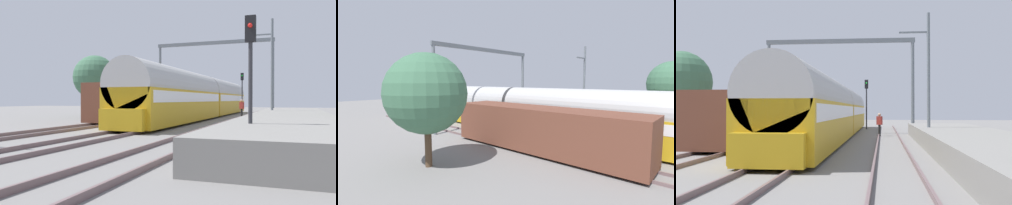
# 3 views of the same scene
# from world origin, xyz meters

# --- Properties ---
(ground) EXTENTS (120.00, 120.00, 0.00)m
(ground) POSITION_xyz_m (0.00, 0.00, 0.00)
(ground) COLOR slate
(track_far_west) EXTENTS (1.52, 60.00, 0.16)m
(track_far_west) POSITION_xyz_m (-4.00, 0.00, 0.08)
(track_far_west) COLOR #6C5657
(track_far_west) RESTS_ON ground
(track_west) EXTENTS (1.52, 60.00, 0.16)m
(track_west) POSITION_xyz_m (0.00, 0.00, 0.08)
(track_west) COLOR #6C5657
(track_west) RESTS_ON ground
(track_east) EXTENTS (1.52, 60.00, 0.16)m
(track_east) POSITION_xyz_m (4.00, 0.00, 0.08)
(track_east) COLOR #6C5657
(track_east) RESTS_ON ground
(platform) EXTENTS (4.40, 28.00, 0.90)m
(platform) POSITION_xyz_m (7.82, 2.00, 0.45)
(platform) COLOR gray
(platform) RESTS_ON ground
(passenger_train) EXTENTS (2.93, 32.85, 3.82)m
(passenger_train) POSITION_xyz_m (0.00, 12.53, 1.97)
(passenger_train) COLOR gold
(passenger_train) RESTS_ON ground
(freight_car) EXTENTS (2.80, 13.00, 2.70)m
(freight_car) POSITION_xyz_m (-4.00, 6.89, 1.47)
(freight_car) COLOR brown
(freight_car) RESTS_ON ground
(person_crossing) EXTENTS (0.47, 0.40, 1.73)m
(person_crossing) POSITION_xyz_m (3.33, 13.75, 1.03)
(person_crossing) COLOR black
(person_crossing) RESTS_ON ground
(railway_signal_near) EXTENTS (0.36, 0.30, 4.57)m
(railway_signal_near) POSITION_xyz_m (6.66, -7.07, 2.96)
(railway_signal_near) COLOR #2D2D33
(railway_signal_near) RESTS_ON ground
(railway_signal_far) EXTENTS (0.36, 0.30, 5.04)m
(railway_signal_far) POSITION_xyz_m (1.92, 23.76, 3.23)
(railway_signal_far) COLOR #2D2D33
(railway_signal_far) RESTS_ON ground
(catenary_gantry) EXTENTS (12.41, 0.28, 7.86)m
(catenary_gantry) POSITION_xyz_m (0.00, 16.19, 5.62)
(catenary_gantry) COLOR slate
(catenary_gantry) RESTS_ON ground
(catenary_pole_east_mid) EXTENTS (1.90, 0.20, 8.00)m
(catenary_pole_east_mid) POSITION_xyz_m (6.35, 8.60, 4.15)
(catenary_pole_east_mid) COLOR slate
(catenary_pole_east_mid) RESTS_ON ground
(tree_west_background) EXTENTS (4.26, 4.26, 6.05)m
(tree_west_background) POSITION_xyz_m (-10.31, 9.76, 3.91)
(tree_west_background) COLOR #4C3826
(tree_west_background) RESTS_ON ground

